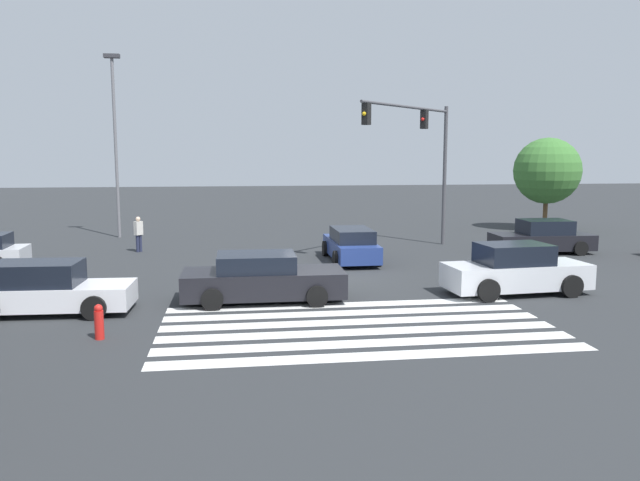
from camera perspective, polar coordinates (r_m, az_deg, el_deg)
name	(u,v)px	position (r m, az deg, el deg)	size (l,w,h in m)	color
ground_plane	(320,276)	(22.87, 0.00, -3.23)	(131.63, 131.63, 0.00)	#2B2D30
crosswalk_markings	(357,327)	(16.24, 3.42, -7.87)	(10.09, 5.35, 0.01)	silver
traffic_signal_mast	(423,144)	(29.08, 9.43, 8.66)	(5.40, 5.40, 6.70)	#47474C
car_0	(46,289)	(18.98, -23.74, -4.10)	(4.50, 2.08, 1.46)	silver
car_1	(516,271)	(20.77, 17.45, -2.64)	(4.66, 2.22, 1.61)	silver
car_3	(542,238)	(29.79, 19.66, 0.25)	(4.43, 2.20, 1.50)	black
car_5	(351,245)	(25.89, 2.85, -0.42)	(1.93, 4.53, 1.40)	navy
car_6	(262,279)	(18.94, -5.33, -3.49)	(4.87, 2.24, 1.46)	black
pedestrian	(139,232)	(29.47, -16.26, 0.71)	(0.40, 0.41, 1.61)	#232842
street_light_pole_b	(115,132)	(34.80, -18.23, 9.44)	(0.80, 0.36, 9.54)	slate
tree_corner_a	(547,171)	(38.76, 20.06, 6.00)	(3.83, 3.83, 5.38)	brown
fire_hydrant	(99,322)	(15.97, -19.55, -7.02)	(0.22, 0.22, 0.86)	red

